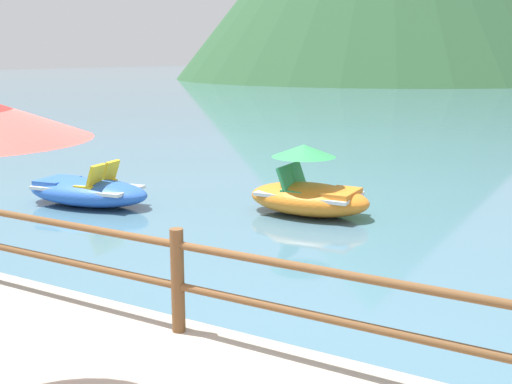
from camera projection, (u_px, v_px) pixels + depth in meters
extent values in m
cylinder|color=brown|center=(178.00, 281.00, 5.59)|extent=(0.12, 0.12, 0.95)
cylinder|color=brown|center=(177.00, 245.00, 5.52)|extent=(23.80, 0.07, 0.07)
cylinder|color=brown|center=(178.00, 286.00, 5.60)|extent=(23.80, 0.07, 0.07)
ellipsoid|color=blue|center=(88.00, 192.00, 12.11)|extent=(2.68, 1.48, 0.52)
cube|color=silver|center=(88.00, 187.00, 12.09)|extent=(2.10, 1.20, 0.06)
cube|color=yellow|center=(103.00, 182.00, 12.21)|extent=(0.45, 0.45, 0.08)
cube|color=yellow|center=(110.00, 172.00, 12.10)|extent=(0.26, 0.42, 0.43)
cube|color=yellow|center=(88.00, 187.00, 11.79)|extent=(0.45, 0.45, 0.08)
cube|color=yellow|center=(96.00, 176.00, 11.68)|extent=(0.26, 0.42, 0.43)
cube|color=blue|center=(58.00, 181.00, 12.33)|extent=(0.66, 0.87, 0.12)
ellipsoid|color=orange|center=(309.00, 199.00, 11.39)|extent=(2.28, 1.28, 0.57)
cube|color=silver|center=(309.00, 194.00, 11.37)|extent=(1.78, 1.05, 0.06)
cube|color=#339956|center=(295.00, 191.00, 11.22)|extent=(0.41, 0.41, 0.08)
cube|color=#339956|center=(286.00, 178.00, 11.26)|extent=(0.22, 0.41, 0.43)
cube|color=#339956|center=(306.00, 186.00, 11.64)|extent=(0.41, 0.41, 0.08)
cube|color=#339956|center=(297.00, 174.00, 11.68)|extent=(0.22, 0.41, 0.43)
cube|color=orange|center=(341.00, 194.00, 11.07)|extent=(0.52, 0.86, 0.12)
cone|color=#339956|center=(304.00, 151.00, 11.26)|extent=(1.19, 1.19, 0.22)
cone|color=#2D5633|center=(478.00, 1.00, 75.64)|extent=(27.03, 27.03, 18.24)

